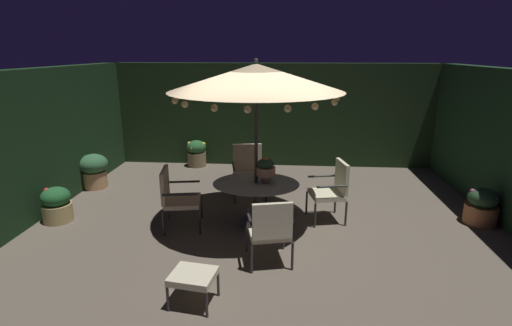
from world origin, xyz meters
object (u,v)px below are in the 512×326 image
(centerpiece_planter, at_px, (266,168))
(ottoman_footrest, at_px, (193,277))
(patio_chair_north, at_px, (176,195))
(potted_plant_left_far, at_px, (57,204))
(potted_plant_right_near, at_px, (482,207))
(patio_chair_northeast, at_px, (270,228))
(potted_plant_back_center, at_px, (197,153))
(patio_chair_east, at_px, (333,187))
(potted_plant_back_right, at_px, (94,170))
(patio_chair_southeast, at_px, (248,168))
(patio_dining_table, at_px, (256,191))
(patio_umbrella, at_px, (256,78))

(centerpiece_planter, bearing_deg, ottoman_footrest, -107.58)
(patio_chair_north, height_order, potted_plant_left_far, patio_chair_north)
(potted_plant_right_near, bearing_deg, patio_chair_north, -174.06)
(patio_chair_northeast, distance_m, potted_plant_back_center, 4.98)
(patio_chair_east, relative_size, potted_plant_back_center, 1.58)
(centerpiece_planter, xyz_separation_m, ottoman_footrest, (-0.70, -2.22, -0.63))
(patio_chair_north, bearing_deg, potted_plant_left_far, 178.28)
(potted_plant_back_right, bearing_deg, patio_chair_east, -14.62)
(patio_chair_southeast, relative_size, potted_plant_right_near, 1.67)
(patio_dining_table, bearing_deg, patio_chair_northeast, -77.47)
(patio_chair_north, xyz_separation_m, patio_chair_southeast, (1.04, 1.50, 0.02))
(potted_plant_left_far, relative_size, potted_plant_back_center, 0.92)
(patio_chair_northeast, relative_size, patio_chair_southeast, 0.93)
(ottoman_footrest, distance_m, potted_plant_back_right, 4.76)
(patio_chair_east, distance_m, potted_plant_back_right, 4.98)
(centerpiece_planter, relative_size, potted_plant_left_far, 0.71)
(patio_dining_table, relative_size, patio_chair_southeast, 1.38)
(patio_chair_north, bearing_deg, centerpiece_planter, 9.81)
(patio_umbrella, xyz_separation_m, potted_plant_back_center, (-1.75, 3.27, -2.06))
(potted_plant_right_near, bearing_deg, patio_chair_east, -178.96)
(patio_chair_north, height_order, patio_chair_east, patio_chair_east)
(patio_dining_table, distance_m, patio_chair_east, 1.30)
(patio_chair_southeast, relative_size, potted_plant_back_center, 1.57)
(patio_chair_southeast, bearing_deg, patio_chair_east, -33.58)
(patio_chair_north, distance_m, patio_chair_east, 2.61)
(centerpiece_planter, xyz_separation_m, potted_plant_back_center, (-1.90, 3.23, -0.63))
(patio_chair_north, distance_m, patio_chair_northeast, 1.90)
(centerpiece_planter, distance_m, patio_chair_southeast, 1.37)
(potted_plant_left_far, height_order, potted_plant_back_right, potted_plant_back_right)
(patio_chair_northeast, height_order, potted_plant_back_center, patio_chair_northeast)
(patio_chair_east, height_order, potted_plant_back_center, patio_chair_east)
(centerpiece_planter, height_order, patio_chair_southeast, centerpiece_planter)
(patio_chair_northeast, relative_size, potted_plant_right_near, 1.56)
(patio_dining_table, distance_m, patio_umbrella, 1.83)
(patio_umbrella, height_order, patio_chair_north, patio_umbrella)
(patio_chair_east, bearing_deg, patio_chair_southeast, 146.42)
(patio_dining_table, relative_size, centerpiece_planter, 3.33)
(patio_umbrella, distance_m, patio_chair_northeast, 2.27)
(patio_dining_table, height_order, patio_chair_southeast, patio_chair_southeast)
(patio_dining_table, xyz_separation_m, centerpiece_planter, (0.15, 0.04, 0.39))
(patio_umbrella, distance_m, ottoman_footrest, 3.05)
(potted_plant_left_far, distance_m, potted_plant_back_center, 3.79)
(patio_chair_southeast, distance_m, ottoman_footrest, 3.48)
(ottoman_footrest, bearing_deg, potted_plant_right_near, 30.07)
(patio_dining_table, height_order, potted_plant_left_far, patio_dining_table)
(centerpiece_planter, xyz_separation_m, patio_chair_north, (-1.44, -0.25, -0.41))
(patio_dining_table, bearing_deg, patio_umbrella, -21.77)
(potted_plant_back_right, xyz_separation_m, potted_plant_back_center, (1.79, 1.74, -0.06))
(patio_umbrella, xyz_separation_m, patio_chair_southeast, (-0.25, 1.28, -1.83))
(potted_plant_back_right, bearing_deg, patio_chair_north, -37.67)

